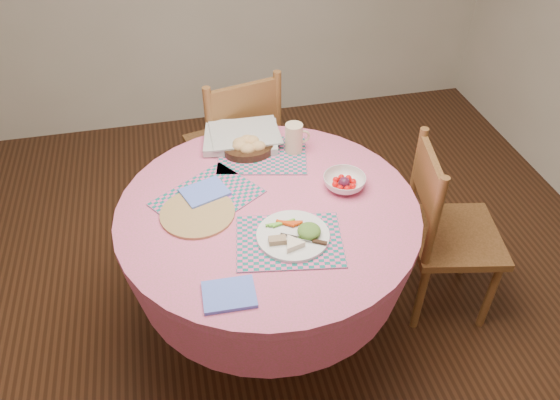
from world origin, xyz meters
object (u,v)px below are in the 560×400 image
Objects in this scene: bread_bowl at (248,146)px; dinner_plate at (295,235)px; dining_table at (269,242)px; fruit_bowl at (344,182)px; chair_right at (445,229)px; chair_back at (236,146)px; wicker_trivet at (198,213)px; latte_mug at (294,138)px.

dinner_plate is at bearing -83.01° from bread_bowl.
dining_table is 6.72× the size of fruit_bowl.
chair_right is 0.94× the size of chair_back.
fruit_bowl reaches higher than wicker_trivet.
bread_bowl is (-0.00, -0.43, 0.28)m from chair_back.
fruit_bowl is at bearing 101.19° from chair_back.
chair_right is 0.84m from dinner_plate.
latte_mug is at bearing 61.23° from dining_table.
chair_right is at bearing 121.22° from chair_back.
dining_table is 4.43× the size of dinner_plate.
wicker_trivet reaches higher than dining_table.
chair_right is 0.58m from fruit_bowl.
bread_bowl is (-0.84, 0.42, 0.31)m from chair_right.
latte_mug is (0.21, -0.46, 0.32)m from chair_back.
dining_table is at bearing 77.29° from chair_back.
fruit_bowl is (0.28, 0.26, 0.01)m from dinner_plate.
latte_mug is at bearing 100.83° from chair_back.
chair_back reaches higher than latte_mug.
wicker_trivet is at bearing -176.68° from fruit_bowl.
dinner_plate is at bearing -72.58° from dining_table.
latte_mug is at bearing 35.24° from wicker_trivet.
fruit_bowl is at bearing 42.88° from dinner_plate.
latte_mug reaches higher than dinner_plate.
dining_table is 0.49m from latte_mug.
chair_back is 0.89m from fruit_bowl.
bread_bowl is at bearing 74.73° from chair_right.
bread_bowl is (-0.01, 0.39, 0.23)m from dining_table.
fruit_bowl is (-0.49, 0.08, 0.30)m from chair_right.
chair_back reaches higher than fruit_bowl.
latte_mug is (-0.63, 0.39, 0.35)m from chair_right.
chair_right is 0.99m from bread_bowl.
bread_bowl reaches higher than dinner_plate.
chair_right is at bearing -2.29° from wicker_trivet.
chair_right is at bearing -1.65° from dining_table.
dinner_plate is (0.35, -0.22, 0.02)m from wicker_trivet.
dining_table is 8.97× the size of latte_mug.
fruit_bowl is at bearing 9.49° from dining_table.
bread_bowl reaches higher than fruit_bowl.
wicker_trivet is at bearing -144.76° from latte_mug.
fruit_bowl is (0.34, 0.06, 0.22)m from dining_table.
bread_bowl is 1.25× the size of fruit_bowl.
bread_bowl is at bearing 136.12° from fruit_bowl.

